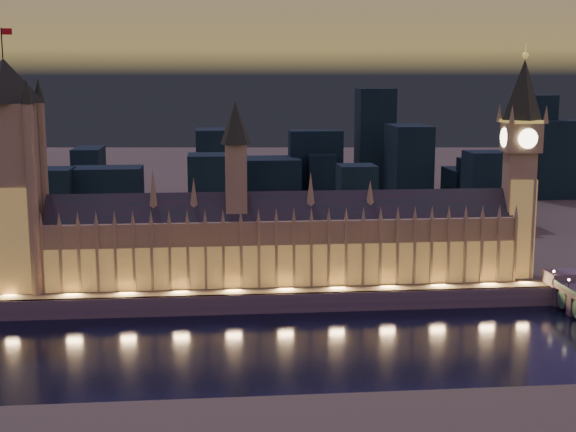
{
  "coord_description": "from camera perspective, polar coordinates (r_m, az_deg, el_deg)",
  "views": [
    {
      "loc": [
        -26.95,
        -276.64,
        96.47
      ],
      "look_at": [
        5.0,
        55.0,
        38.0
      ],
      "focal_mm": 50.0,
      "sensor_mm": 36.0,
      "label": 1
    }
  ],
  "objects": [
    {
      "name": "palace_of_westminster",
      "position": [
        346.82,
        -0.51,
        -1.71
      ],
      "size": [
        202.0,
        21.45,
        78.0
      ],
      "color": "#997A55",
      "rests_on": "north_bank"
    },
    {
      "name": "embankment_wall",
      "position": [
        331.92,
        -0.63,
        -6.22
      ],
      "size": [
        2000.0,
        2.5,
        8.0
      ],
      "primitive_type": "cube",
      "color": "#4E4058",
      "rests_on": "ground"
    },
    {
      "name": "elizabeth_tower",
      "position": [
        365.84,
        16.22,
        4.58
      ],
      "size": [
        18.0,
        18.0,
        102.0
      ],
      "color": "#997A55",
      "rests_on": "north_bank"
    },
    {
      "name": "victoria_tower",
      "position": [
        350.39,
        -19.22,
        3.59
      ],
      "size": [
        31.68,
        31.68,
        107.44
      ],
      "color": "#997A55",
      "rests_on": "north_bank"
    },
    {
      "name": "city_backdrop",
      "position": [
        532.12,
        1.78,
        2.91
      ],
      "size": [
        461.31,
        215.63,
        79.4
      ],
      "color": "black",
      "rests_on": "north_bank"
    },
    {
      "name": "ground_plane",
      "position": [
        294.21,
        0.06,
        -9.19
      ],
      "size": [
        2000.0,
        2000.0,
        0.0
      ],
      "primitive_type": "plane",
      "color": "black",
      "rests_on": "ground"
    },
    {
      "name": "north_bank",
      "position": [
        802.44,
        -3.55,
        3.32
      ],
      "size": [
        2000.0,
        960.0,
        8.0
      ],
      "primitive_type": "cube",
      "color": "#4C4B33",
      "rests_on": "ground"
    }
  ]
}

